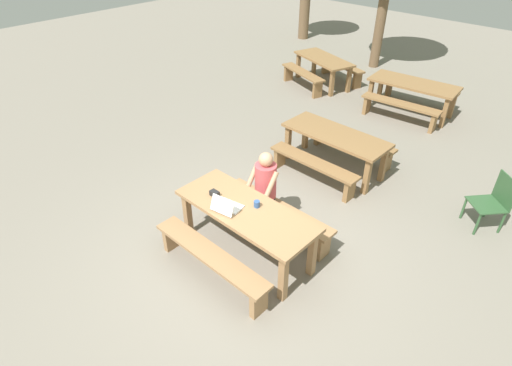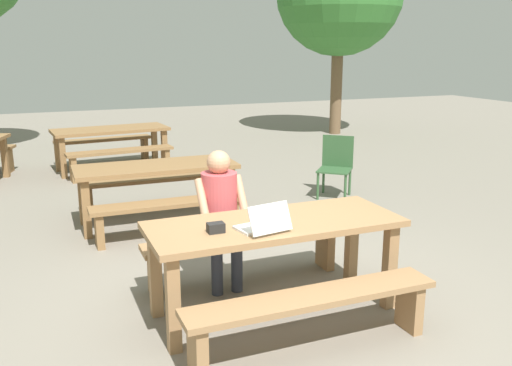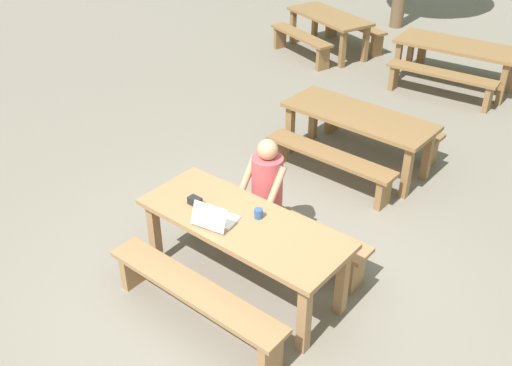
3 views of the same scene
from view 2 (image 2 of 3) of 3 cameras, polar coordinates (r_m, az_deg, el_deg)
name	(u,v)px [view 2 (image 2 of 3)]	position (r m, az deg, el deg)	size (l,w,h in m)	color
ground_plane	(274,311)	(4.57, 1.87, -13.08)	(30.00, 30.00, 0.00)	gray
picnic_table_front	(275,235)	(4.31, 1.94, -5.38)	(1.98, 0.77, 0.76)	#9E754C
bench_near	(312,308)	(3.90, 5.86, -12.76)	(1.85, 0.30, 0.43)	#9E754C
bench_far	(245,246)	(4.98, -1.14, -6.58)	(1.85, 0.30, 0.43)	#9E754C
laptop	(263,224)	(4.04, 0.76, -4.23)	(0.38, 0.36, 0.22)	white
small_pouch	(216,228)	(4.01, -4.18, -4.64)	(0.12, 0.08, 0.07)	black
coffee_mug	(277,210)	(4.40, 2.21, -2.80)	(0.08, 0.08, 0.09)	#335693
person_seated	(221,209)	(4.75, -3.67, -2.73)	(0.42, 0.41, 1.22)	#333847
plastic_chair	(336,165)	(7.81, 8.26, 1.83)	(0.62, 0.62, 0.85)	#335933
picnic_table_mid	(156,174)	(6.62, -10.29, 0.94)	(1.89, 0.75, 0.71)	olive
bench_mid_south	(168,211)	(6.13, -9.06, -2.86)	(1.69, 0.32, 0.42)	olive
bench_mid_north	(148,186)	(7.26, -11.14, -0.26)	(1.69, 0.32, 0.42)	olive
picnic_table_rear	(111,134)	(9.69, -14.81, 4.88)	(1.95, 0.95, 0.71)	olive
bench_rear_south	(121,157)	(9.14, -13.83, 2.68)	(1.72, 0.45, 0.45)	olive
bench_rear_north	(104,145)	(10.33, -15.50, 3.86)	(1.72, 0.45, 0.45)	olive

